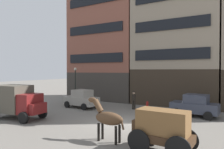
{
  "coord_description": "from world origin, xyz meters",
  "views": [
    {
      "loc": [
        6.95,
        -13.19,
        3.8
      ],
      "look_at": [
        -1.93,
        2.14,
        3.45
      ],
      "focal_mm": 33.63,
      "sensor_mm": 36.0,
      "label": 1
    }
  ],
  "objects_px": {
    "pedestrian_officer": "(134,99)",
    "sedan_dark": "(81,99)",
    "sedan_light": "(195,105)",
    "draft_horse": "(107,118)",
    "streetlamp_curbside": "(75,80)",
    "cargo_wagon": "(162,128)",
    "fire_hydrant_curbside": "(147,105)",
    "delivery_truck_near": "(17,101)"
  },
  "relations": [
    {
      "from": "sedan_dark",
      "to": "pedestrian_officer",
      "type": "xyz_separation_m",
      "value": [
        4.96,
        1.86,
        0.07
      ]
    },
    {
      "from": "draft_horse",
      "to": "sedan_dark",
      "type": "height_order",
      "value": "draft_horse"
    },
    {
      "from": "sedan_dark",
      "to": "pedestrian_officer",
      "type": "bearing_deg",
      "value": 20.55
    },
    {
      "from": "sedan_light",
      "to": "pedestrian_officer",
      "type": "bearing_deg",
      "value": 176.45
    },
    {
      "from": "pedestrian_officer",
      "to": "streetlamp_curbside",
      "type": "distance_m",
      "value": 8.35
    },
    {
      "from": "draft_horse",
      "to": "sedan_light",
      "type": "xyz_separation_m",
      "value": [
        3.07,
        8.81,
        -0.36
      ]
    },
    {
      "from": "draft_horse",
      "to": "fire_hydrant_curbside",
      "type": "relative_size",
      "value": 2.83
    },
    {
      "from": "cargo_wagon",
      "to": "sedan_light",
      "type": "xyz_separation_m",
      "value": [
        0.12,
        8.81,
        -0.23
      ]
    },
    {
      "from": "streetlamp_curbside",
      "to": "sedan_light",
      "type": "bearing_deg",
      "value": -5.4
    },
    {
      "from": "sedan_dark",
      "to": "cargo_wagon",
      "type": "bearing_deg",
      "value": -34.86
    },
    {
      "from": "cargo_wagon",
      "to": "delivery_truck_near",
      "type": "distance_m",
      "value": 11.88
    },
    {
      "from": "streetlamp_curbside",
      "to": "sedan_dark",
      "type": "bearing_deg",
      "value": -41.67
    },
    {
      "from": "cargo_wagon",
      "to": "sedan_light",
      "type": "bearing_deg",
      "value": 89.2
    },
    {
      "from": "pedestrian_officer",
      "to": "sedan_dark",
      "type": "bearing_deg",
      "value": -159.45
    },
    {
      "from": "delivery_truck_near",
      "to": "streetlamp_curbside",
      "type": "bearing_deg",
      "value": 101.17
    },
    {
      "from": "draft_horse",
      "to": "streetlamp_curbside",
      "type": "relative_size",
      "value": 0.57
    },
    {
      "from": "sedan_light",
      "to": "cargo_wagon",
      "type": "bearing_deg",
      "value": -90.8
    },
    {
      "from": "cargo_wagon",
      "to": "sedan_light",
      "type": "relative_size",
      "value": 0.78
    },
    {
      "from": "pedestrian_officer",
      "to": "fire_hydrant_curbside",
      "type": "distance_m",
      "value": 1.41
    },
    {
      "from": "draft_horse",
      "to": "sedan_light",
      "type": "bearing_deg",
      "value": 70.77
    },
    {
      "from": "cargo_wagon",
      "to": "streetlamp_curbside",
      "type": "bearing_deg",
      "value": 143.45
    },
    {
      "from": "cargo_wagon",
      "to": "pedestrian_officer",
      "type": "distance_m",
      "value": 10.7
    },
    {
      "from": "delivery_truck_near",
      "to": "sedan_dark",
      "type": "distance_m",
      "value": 6.49
    },
    {
      "from": "cargo_wagon",
      "to": "delivery_truck_near",
      "type": "bearing_deg",
      "value": 175.3
    },
    {
      "from": "delivery_truck_near",
      "to": "cargo_wagon",
      "type": "bearing_deg",
      "value": -4.7
    },
    {
      "from": "cargo_wagon",
      "to": "streetlamp_curbside",
      "type": "xyz_separation_m",
      "value": [
        -13.64,
        10.11,
        1.52
      ]
    },
    {
      "from": "draft_horse",
      "to": "streetlamp_curbside",
      "type": "bearing_deg",
      "value": 136.6
    },
    {
      "from": "sedan_dark",
      "to": "fire_hydrant_curbside",
      "type": "distance_m",
      "value": 6.62
    },
    {
      "from": "sedan_light",
      "to": "streetlamp_curbside",
      "type": "distance_m",
      "value": 13.93
    },
    {
      "from": "pedestrian_officer",
      "to": "fire_hydrant_curbside",
      "type": "bearing_deg",
      "value": 18.73
    },
    {
      "from": "delivery_truck_near",
      "to": "pedestrian_officer",
      "type": "xyz_separation_m",
      "value": [
        6.32,
        8.19,
        -0.44
      ]
    },
    {
      "from": "draft_horse",
      "to": "pedestrian_officer",
      "type": "xyz_separation_m",
      "value": [
        -2.57,
        9.16,
        -0.29
      ]
    },
    {
      "from": "fire_hydrant_curbside",
      "to": "draft_horse",
      "type": "bearing_deg",
      "value": -82.04
    },
    {
      "from": "draft_horse",
      "to": "delivery_truck_near",
      "type": "height_order",
      "value": "delivery_truck_near"
    },
    {
      "from": "sedan_dark",
      "to": "sedan_light",
      "type": "distance_m",
      "value": 10.71
    },
    {
      "from": "cargo_wagon",
      "to": "delivery_truck_near",
      "type": "relative_size",
      "value": 0.66
    },
    {
      "from": "draft_horse",
      "to": "pedestrian_officer",
      "type": "bearing_deg",
      "value": 105.65
    },
    {
      "from": "sedan_light",
      "to": "draft_horse",
      "type": "bearing_deg",
      "value": -109.23
    },
    {
      "from": "sedan_dark",
      "to": "fire_hydrant_curbside",
      "type": "relative_size",
      "value": 4.65
    },
    {
      "from": "sedan_light",
      "to": "pedestrian_officer",
      "type": "xyz_separation_m",
      "value": [
        -5.64,
        0.35,
        0.07
      ]
    },
    {
      "from": "cargo_wagon",
      "to": "fire_hydrant_curbside",
      "type": "distance_m",
      "value": 10.52
    },
    {
      "from": "streetlamp_curbside",
      "to": "cargo_wagon",
      "type": "bearing_deg",
      "value": -36.55
    }
  ]
}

